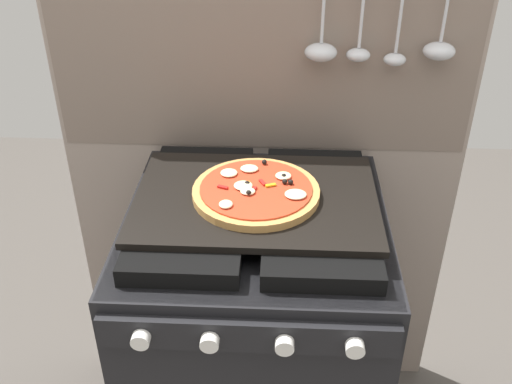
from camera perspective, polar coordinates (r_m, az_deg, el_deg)
kitchen_backsplash at (r=1.66m, az=0.71°, el=2.16°), size 1.10×0.09×1.55m
stove at (r=1.61m, az=-0.00°, el=-14.48°), size 0.60×0.64×0.90m
baking_tray at (r=1.32m, az=-0.00°, el=-0.66°), size 0.54×0.38×0.02m
pizza_left at (r=1.30m, az=0.21°, el=-0.00°), size 0.28×0.28×0.03m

